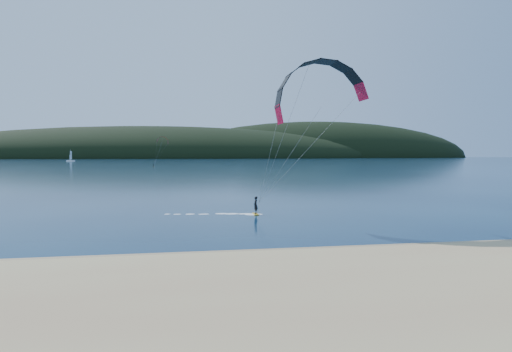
# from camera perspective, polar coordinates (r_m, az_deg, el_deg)

# --- Properties ---
(ground) EXTENTS (1800.00, 1800.00, 0.00)m
(ground) POSITION_cam_1_polar(r_m,az_deg,el_deg) (23.67, -4.20, -13.53)
(ground) COLOR #061932
(ground) RESTS_ON ground
(wet_sand) EXTENTS (220.00, 2.50, 0.10)m
(wet_sand) POSITION_cam_1_polar(r_m,az_deg,el_deg) (27.99, -5.07, -10.82)
(wet_sand) COLOR #8E7952
(wet_sand) RESTS_ON ground
(headland) EXTENTS (1200.00, 310.00, 140.00)m
(headland) POSITION_cam_1_polar(r_m,az_deg,el_deg) (767.92, -9.29, 2.46)
(headland) COLOR black
(headland) RESTS_ON ground
(kitesurfer_near) EXTENTS (21.42, 8.61, 15.06)m
(kitesurfer_near) POSITION_cam_1_polar(r_m,az_deg,el_deg) (42.49, 8.61, 9.00)
(kitesurfer_near) COLOR gold
(kitesurfer_near) RESTS_ON ground
(kitesurfer_far) EXTENTS (8.72, 6.45, 14.97)m
(kitesurfer_far) POSITION_cam_1_polar(r_m,az_deg,el_deg) (224.74, -12.73, 4.48)
(kitesurfer_far) COLOR gold
(kitesurfer_far) RESTS_ON ground
(sailboat) EXTENTS (8.18, 5.05, 11.38)m
(sailboat) POSITION_cam_1_polar(r_m,az_deg,el_deg) (429.49, -24.07, 1.95)
(sailboat) COLOR white
(sailboat) RESTS_ON ground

